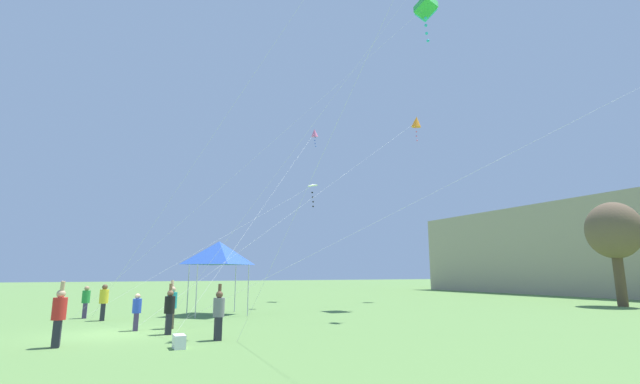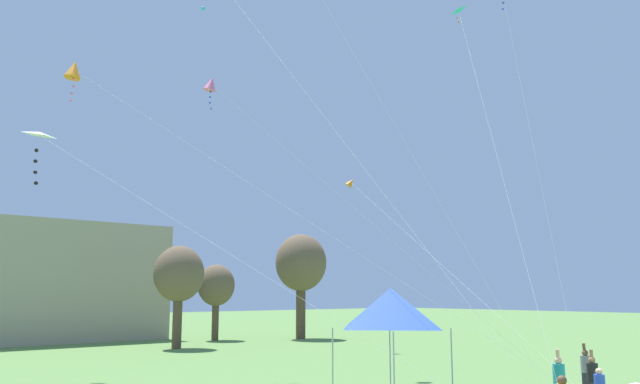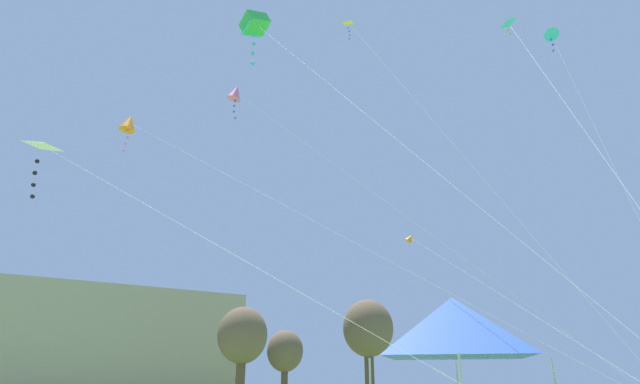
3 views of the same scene
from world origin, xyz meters
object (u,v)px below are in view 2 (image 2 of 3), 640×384
Objects in this scene: person_grey_shirt at (586,369)px; kite_cyan_delta_2 at (459,16)px; person_black_shirt at (593,377)px; kite_white_delta_7 at (41,138)px; kite_orange_diamond_3 at (351,183)px; kite_pink_diamond_5 at (212,85)px; person_teal_shirt at (559,380)px; kite_orange_diamond_4 at (74,70)px; festival_tent at (391,308)px.

person_grey_shirt is 17.28m from kite_cyan_delta_2.
person_black_shirt is 0.11× the size of kite_white_delta_7.
kite_pink_diamond_5 is (-17.96, -10.67, 0.64)m from kite_orange_diamond_3.
kite_orange_diamond_4 reaches higher than person_teal_shirt.
kite_cyan_delta_2 is 13.12m from kite_pink_diamond_5.
person_black_shirt is 0.08× the size of kite_orange_diamond_4.
kite_orange_diamond_4 is 11.80m from kite_pink_diamond_5.
festival_tent is at bearing -89.37° from person_teal_shirt.
person_teal_shirt is at bearing -65.09° from kite_orange_diamond_4.
kite_orange_diamond_3 is 20.90m from kite_pink_diamond_5.
kite_pink_diamond_5 is (2.03, -11.14, -3.31)m from kite_orange_diamond_4.
festival_tent is 9.70m from person_grey_shirt.
kite_cyan_delta_2 is 17.25m from kite_orange_diamond_3.
kite_orange_diamond_3 is (10.02, 20.99, 10.86)m from person_teal_shirt.
person_black_shirt is 28.85m from kite_orange_diamond_4.
kite_white_delta_7 reaches higher than person_teal_shirt.
kite_white_delta_7 is at bearing 120.05° from person_black_shirt.
kite_orange_diamond_3 is 1.31× the size of kite_white_delta_7.
kite_pink_diamond_5 is (-2.81, 7.29, 9.05)m from festival_tent.
person_black_shirt is at bearing -104.30° from kite_cyan_delta_2.
kite_orange_diamond_3 reaches higher than person_grey_shirt.
kite_orange_diamond_4 reaches higher than festival_tent.
kite_pink_diamond_5 is at bearing 112.60° from person_black_shirt.
kite_orange_diamond_4 is 1.83× the size of kite_pink_diamond_5.
person_teal_shirt is at bearing -119.40° from kite_cyan_delta_2.
kite_white_delta_7 is (-8.69, 9.78, 6.29)m from festival_tent.
kite_cyan_delta_2 is at bearing -113.88° from kite_orange_diamond_3.
festival_tent is at bearing -48.39° from kite_white_delta_7.
person_black_shirt is at bearing -40.00° from kite_white_delta_7.
festival_tent is 2.16× the size of person_black_shirt.
kite_orange_diamond_4 is 1.39× the size of kite_white_delta_7.
kite_pink_diamond_5 is at bearing 111.11° from festival_tent.
person_teal_shirt is at bearing -30.56° from festival_tent.
kite_white_delta_7 reaches higher than person_black_shirt.
person_grey_shirt is at bearing -11.89° from festival_tent.
festival_tent is 0.24× the size of kite_white_delta_7.
person_teal_shirt is 0.16× the size of kite_pink_diamond_5.
kite_cyan_delta_2 is at bearing -48.96° from kite_orange_diamond_4.
person_black_shirt is (6.92, -3.32, -2.50)m from festival_tent.
kite_cyan_delta_2 is at bearing -20.47° from kite_pink_diamond_5.
person_teal_shirt is 25.67m from kite_orange_diamond_3.
kite_orange_diamond_3 is 1.72× the size of kite_pink_diamond_5.
kite_orange_diamond_4 is 11.25m from kite_white_delta_7.
person_teal_shirt is 0.08× the size of kite_orange_diamond_4.
kite_orange_diamond_4 reaches higher than person_black_shirt.
person_grey_shirt is 1.02× the size of person_black_shirt.
kite_orange_diamond_3 is at bearing 30.71° from kite_pink_diamond_5.
person_teal_shirt is at bearing -52.42° from kite_pink_diamond_5.
person_teal_shirt is 1.06× the size of person_black_shirt.
kite_orange_diamond_3 is at bearing 48.93° from person_black_shirt.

